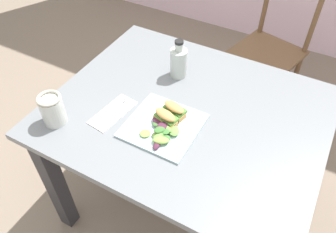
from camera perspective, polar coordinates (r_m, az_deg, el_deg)
ground_plane at (r=1.91m, az=-1.82°, el=-17.77°), size 8.47×8.47×0.00m
dining_table at (r=1.47m, az=3.08°, el=-2.47°), size 1.11×0.92×0.74m
chair_wooden_far at (r=2.33m, az=17.05°, el=10.87°), size 0.49×0.49×0.87m
plate_lunch at (r=1.31m, az=-0.84°, el=-1.56°), size 0.28×0.28×0.01m
sandwich_half_front at (r=1.29m, az=-0.42°, el=-0.16°), size 0.10×0.07×0.06m
sandwich_half_back at (r=1.32m, az=1.06°, el=1.18°), size 0.10×0.07×0.06m
salad_mixed_greens at (r=1.26m, az=-1.04°, el=-2.42°), size 0.15×0.16×0.03m
napkin_folded at (r=1.38m, az=-9.38°, el=0.67°), size 0.12×0.22×0.00m
fork_on_napkin at (r=1.39m, az=-8.93°, el=1.19°), size 0.04×0.19×0.00m
bottle_cold_brew at (r=1.51m, az=1.81°, el=9.01°), size 0.08×0.08×0.18m
mason_jar_iced_tea at (r=1.37m, az=-19.06°, el=0.94°), size 0.09×0.09×0.13m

